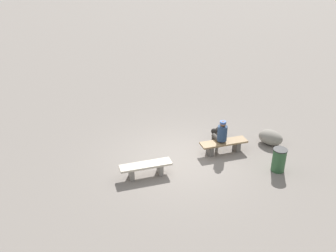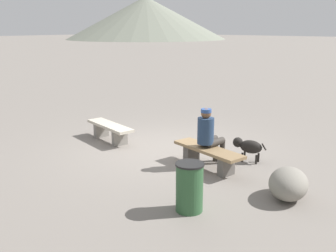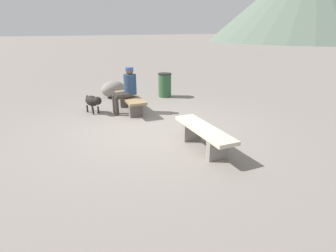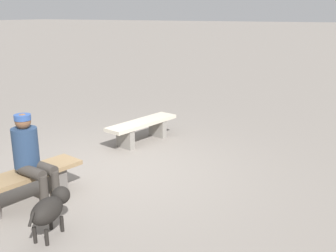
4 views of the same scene
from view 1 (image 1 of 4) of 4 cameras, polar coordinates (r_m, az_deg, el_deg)
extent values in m
cube|color=gray|center=(12.68, 2.12, -5.08)|extent=(210.00, 210.00, 0.06)
cube|color=gray|center=(11.61, -5.71, -7.32)|extent=(0.20, 0.40, 0.36)
cube|color=gray|center=(11.78, -1.25, -6.60)|extent=(0.20, 0.40, 0.36)
cube|color=beige|center=(11.56, -3.49, -6.07)|extent=(1.70, 0.75, 0.07)
cube|color=#605B56|center=(12.83, 6.53, -3.71)|extent=(0.22, 0.37, 0.37)
cube|color=#605B56|center=(13.24, 10.61, -3.00)|extent=(0.22, 0.37, 0.37)
cube|color=#8C704C|center=(12.92, 8.67, -2.53)|extent=(1.72, 0.79, 0.06)
cylinder|color=navy|center=(12.71, 8.42, -1.12)|extent=(0.34, 0.34, 0.54)
sphere|color=brown|center=(12.54, 8.52, 0.33)|extent=(0.21, 0.21, 0.21)
cylinder|color=#2D4C8C|center=(12.52, 8.54, 0.57)|extent=(0.22, 0.22, 0.07)
cylinder|color=#38332D|center=(13.04, 8.23, -1.67)|extent=(0.21, 0.45, 0.15)
cylinder|color=#38332D|center=(13.33, 7.70, -2.21)|extent=(0.11, 0.11, 0.51)
cylinder|color=#38332D|center=(12.96, 7.51, -1.82)|extent=(0.21, 0.45, 0.15)
cylinder|color=#38332D|center=(13.24, 7.00, -2.36)|extent=(0.11, 0.11, 0.51)
ellipsoid|color=black|center=(13.84, 7.99, -0.67)|extent=(0.52, 0.36, 0.28)
sphere|color=black|center=(13.62, 7.15, -0.83)|extent=(0.22, 0.22, 0.22)
cylinder|color=black|center=(13.80, 7.72, -1.85)|extent=(0.04, 0.04, 0.20)
cylinder|color=black|center=(13.90, 7.26, -1.61)|extent=(0.04, 0.04, 0.20)
cylinder|color=black|center=(14.01, 8.59, -1.46)|extent=(0.04, 0.04, 0.20)
cylinder|color=black|center=(14.10, 8.14, -1.23)|extent=(0.04, 0.04, 0.20)
cylinder|color=black|center=(14.01, 8.80, -0.18)|extent=(0.12, 0.05, 0.15)
cylinder|color=#2D5633|center=(12.33, 16.83, -5.13)|extent=(0.43, 0.43, 0.76)
cylinder|color=black|center=(12.14, 17.07, -3.54)|extent=(0.45, 0.45, 0.03)
ellipsoid|color=gray|center=(13.88, 15.64, -1.72)|extent=(0.91, 1.06, 0.53)
camera|label=2|loc=(12.23, 45.59, 0.15)|focal=41.82mm
camera|label=3|loc=(12.88, -23.92, 3.91)|focal=28.13mm
camera|label=4|loc=(17.09, 10.28, 12.36)|focal=42.41mm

